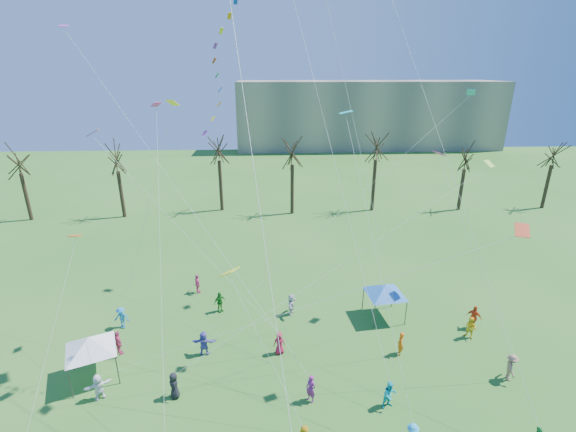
{
  "coord_description": "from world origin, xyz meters",
  "views": [
    {
      "loc": [
        -1.29,
        -12.91,
        17.61
      ],
      "look_at": [
        -0.4,
        5.0,
        11.0
      ],
      "focal_mm": 25.0,
      "sensor_mm": 36.0,
      "label": 1
    }
  ],
  "objects_px": {
    "distant_building": "(367,115)",
    "canopy_tent_white": "(90,344)",
    "big_box_kite": "(227,57)",
    "canopy_tent_blue": "(385,289)"
  },
  "relations": [
    {
      "from": "distant_building",
      "to": "canopy_tent_white",
      "type": "bearing_deg",
      "value": -114.41
    },
    {
      "from": "big_box_kite",
      "to": "canopy_tent_blue",
      "type": "distance_m",
      "value": 19.24
    },
    {
      "from": "distant_building",
      "to": "big_box_kite",
      "type": "distance_m",
      "value": 77.98
    },
    {
      "from": "canopy_tent_blue",
      "to": "canopy_tent_white",
      "type": "bearing_deg",
      "value": -164.37
    },
    {
      "from": "distant_building",
      "to": "canopy_tent_blue",
      "type": "bearing_deg",
      "value": -102.06
    },
    {
      "from": "distant_building",
      "to": "canopy_tent_blue",
      "type": "xyz_separation_m",
      "value": [
        -14.85,
        -69.52,
        -5.16
      ]
    },
    {
      "from": "big_box_kite",
      "to": "canopy_tent_blue",
      "type": "height_order",
      "value": "big_box_kite"
    },
    {
      "from": "canopy_tent_white",
      "to": "canopy_tent_blue",
      "type": "xyz_separation_m",
      "value": [
        19.13,
        5.35,
        -0.08
      ]
    },
    {
      "from": "distant_building",
      "to": "canopy_tent_white",
      "type": "distance_m",
      "value": 82.38
    },
    {
      "from": "big_box_kite",
      "to": "canopy_tent_blue",
      "type": "bearing_deg",
      "value": 18.42
    }
  ]
}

